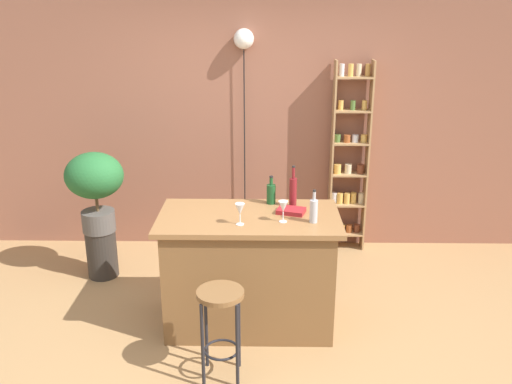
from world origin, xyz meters
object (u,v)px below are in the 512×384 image
object	(u,v)px
cookbook	(291,211)
potted_plant	(95,182)
bottle_olive_oil	(314,210)
pendant_globe_light	(244,43)
spice_shelf	(349,160)
wine_glass_center	(283,207)
bottle_wine_red	(271,193)
plant_stool	(102,253)
bottle_sauce_amber	(293,191)
bar_stool	(221,314)
wine_glass_left	(240,210)

from	to	relation	value
cookbook	potted_plant	bearing A→B (deg)	174.44
bottle_olive_oil	pendant_globe_light	distance (m)	2.07
spice_shelf	wine_glass_center	world-z (taller)	spice_shelf
wine_glass_center	bottle_wine_red	bearing A→B (deg)	102.04
plant_stool	pendant_globe_light	distance (m)	2.44
plant_stool	wine_glass_center	size ratio (longest dim) A/B	2.84
bottle_sauce_amber	bottle_olive_oil	bearing A→B (deg)	-67.82
spice_shelf	potted_plant	xyz separation A→B (m)	(-2.42, -0.69, -0.03)
spice_shelf	plant_stool	bearing A→B (deg)	-164.02
plant_stool	potted_plant	xyz separation A→B (m)	(-0.00, 0.00, 0.71)
bar_stool	bottle_olive_oil	xyz separation A→B (m)	(0.66, 0.58, 0.54)
bottle_wine_red	cookbook	distance (m)	0.27
bottle_olive_oil	pendant_globe_light	bearing A→B (deg)	108.98
spice_shelf	cookbook	distance (m)	1.57
bottle_sauce_amber	wine_glass_left	world-z (taller)	bottle_sauce_amber
cookbook	pendant_globe_light	bearing A→B (deg)	122.81
bottle_wine_red	bottle_sauce_amber	bearing A→B (deg)	-20.72
pendant_globe_light	plant_stool	bearing A→B (deg)	-151.09
plant_stool	cookbook	size ratio (longest dim) A/B	2.22
wine_glass_center	cookbook	size ratio (longest dim) A/B	0.78
spice_shelf	bottle_wine_red	size ratio (longest dim) A/B	8.46
bar_stool	bottle_wine_red	xyz separation A→B (m)	(0.35, 0.98, 0.53)
wine_glass_left	cookbook	distance (m)	0.47
cookbook	spice_shelf	bearing A→B (deg)	82.24
plant_stool	pendant_globe_light	size ratio (longest dim) A/B	0.21
potted_plant	pendant_globe_light	world-z (taller)	pendant_globe_light
bar_stool	bottle_wine_red	size ratio (longest dim) A/B	2.88
bar_stool	cookbook	xyz separation A→B (m)	(0.50, 0.76, 0.46)
bottle_wine_red	bottle_olive_oil	size ratio (longest dim) A/B	0.92
bottle_olive_oil	spice_shelf	bearing A→B (deg)	72.68
potted_plant	bar_stool	bearing A→B (deg)	-49.98
plant_stool	bottle_wine_red	bearing A→B (deg)	-17.93
wine_glass_center	pendant_globe_light	bearing A→B (deg)	101.77
bottle_sauce_amber	pendant_globe_light	distance (m)	1.75
bar_stool	bottle_sauce_amber	world-z (taller)	bottle_sauce_amber
wine_glass_left	bottle_sauce_amber	bearing A→B (deg)	43.91
wine_glass_left	cookbook	bearing A→B (deg)	32.06
bar_stool	potted_plant	world-z (taller)	potted_plant
bar_stool	cookbook	distance (m)	1.02
spice_shelf	pendant_globe_light	world-z (taller)	pendant_globe_light
bar_stool	plant_stool	bearing A→B (deg)	130.02
wine_glass_center	wine_glass_left	bearing A→B (deg)	-169.65
bottle_sauce_amber	bottle_olive_oil	distance (m)	0.37
wine_glass_left	pendant_globe_light	distance (m)	2.02
bar_stool	cookbook	world-z (taller)	cookbook
potted_plant	wine_glass_left	world-z (taller)	potted_plant
potted_plant	cookbook	size ratio (longest dim) A/B	3.60
cookbook	bottle_olive_oil	bearing A→B (deg)	-33.07
bottle_wine_red	wine_glass_left	xyz separation A→B (m)	(-0.23, -0.46, 0.03)
spice_shelf	potted_plant	bearing A→B (deg)	-164.02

